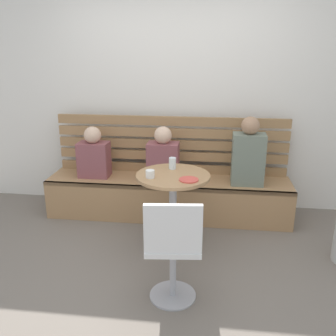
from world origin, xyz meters
name	(u,v)px	position (x,y,z in m)	size (l,w,h in m)	color
ground	(151,276)	(0.00, 0.00, 0.00)	(8.00, 8.00, 0.00)	#70665B
back_wall	(173,83)	(0.00, 1.64, 1.45)	(5.20, 0.10, 2.90)	silver
booth_bench	(168,197)	(0.00, 1.20, 0.22)	(2.70, 0.52, 0.44)	#A87C51
booth_backrest	(171,145)	(0.00, 1.44, 0.78)	(2.65, 0.04, 0.66)	#9A7249
cafe_table	(173,197)	(0.13, 0.51, 0.52)	(0.68, 0.68, 0.74)	#ADADB2
white_chair	(173,248)	(0.22, -0.30, 0.46)	(0.44, 0.44, 0.85)	#ADADB2
person_adult	(248,155)	(0.86, 1.16, 0.77)	(0.34, 0.22, 0.73)	slate
person_child_left	(163,157)	(-0.05, 1.17, 0.70)	(0.34, 0.22, 0.60)	brown
person_child_middle	(94,155)	(-0.84, 1.20, 0.69)	(0.34, 0.22, 0.58)	brown
cup_water_clear	(172,163)	(0.11, 0.67, 0.80)	(0.07, 0.07, 0.11)	white
cup_ceramic_white	(150,174)	(-0.06, 0.40, 0.78)	(0.08, 0.08, 0.07)	white
plate_small	(189,180)	(0.28, 0.37, 0.75)	(0.17, 0.17, 0.01)	#DB4C42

